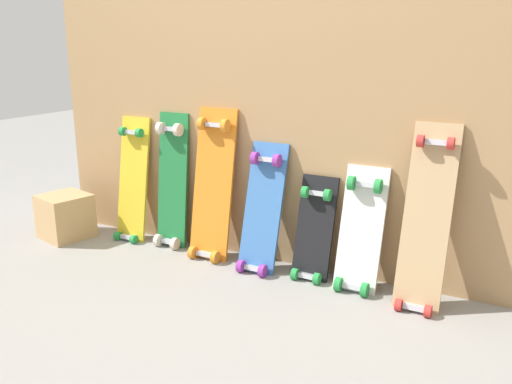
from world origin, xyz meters
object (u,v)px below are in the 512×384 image
(skateboard_black, at_px, (313,235))
(wooden_crate, at_px, (65,216))
(skateboard_orange, at_px, (212,190))
(skateboard_blue, at_px, (262,214))
(skateboard_white, at_px, (360,236))
(skateboard_yellow, at_px, (133,185))
(skateboard_natural, at_px, (426,225))
(skateboard_green, at_px, (172,186))

(skateboard_black, distance_m, wooden_crate, 1.55)
(skateboard_orange, height_order, skateboard_black, skateboard_orange)
(skateboard_blue, relative_size, skateboard_white, 1.11)
(skateboard_black, bearing_deg, wooden_crate, -173.25)
(skateboard_yellow, xyz_separation_m, wooden_crate, (-0.37, -0.19, -0.20))
(skateboard_orange, bearing_deg, wooden_crate, -169.18)
(skateboard_black, bearing_deg, skateboard_natural, -3.75)
(skateboard_green, xyz_separation_m, skateboard_orange, (0.30, -0.03, 0.02))
(skateboard_orange, xyz_separation_m, wooden_crate, (-0.94, -0.18, -0.24))
(skateboard_orange, xyz_separation_m, skateboard_black, (0.59, 0.00, -0.15))
(wooden_crate, bearing_deg, skateboard_black, 6.75)
(skateboard_yellow, distance_m, skateboard_white, 1.41)
(skateboard_orange, distance_m, wooden_crate, 0.99)
(skateboard_orange, distance_m, skateboard_natural, 1.14)
(skateboard_orange, height_order, skateboard_natural, skateboard_natural)
(skateboard_yellow, xyz_separation_m, skateboard_white, (1.41, -0.02, -0.07))
(skateboard_green, relative_size, skateboard_blue, 1.15)
(skateboard_green, bearing_deg, skateboard_natural, -2.59)
(skateboard_natural, bearing_deg, skateboard_blue, 179.27)
(skateboard_blue, bearing_deg, skateboard_white, 1.66)
(skateboard_orange, relative_size, skateboard_white, 1.34)
(skateboard_black, height_order, skateboard_white, skateboard_white)
(skateboard_orange, distance_m, skateboard_white, 0.84)
(skateboard_green, bearing_deg, skateboard_white, -1.99)
(skateboard_green, bearing_deg, skateboard_black, -1.89)
(skateboard_white, bearing_deg, skateboard_green, 178.01)
(skateboard_blue, distance_m, skateboard_white, 0.52)
(skateboard_white, bearing_deg, skateboard_natural, -4.85)
(wooden_crate, bearing_deg, skateboard_white, 5.52)
(skateboard_green, height_order, skateboard_black, skateboard_green)
(skateboard_orange, height_order, wooden_crate, skateboard_orange)
(skateboard_natural, distance_m, wooden_crate, 2.10)
(skateboard_natural, bearing_deg, skateboard_orange, 178.29)
(skateboard_black, height_order, wooden_crate, skateboard_black)
(skateboard_green, xyz_separation_m, skateboard_white, (1.13, -0.04, -0.09))
(skateboard_green, bearing_deg, skateboard_yellow, -176.10)
(skateboard_orange, bearing_deg, skateboard_white, -0.58)
(skateboard_blue, xyz_separation_m, skateboard_white, (0.52, 0.02, -0.03))
(wooden_crate, bearing_deg, skateboard_green, 18.07)
(skateboard_green, xyz_separation_m, skateboard_blue, (0.61, -0.05, -0.06))
(skateboard_orange, relative_size, skateboard_black, 1.51)
(skateboard_yellow, height_order, skateboard_black, skateboard_yellow)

